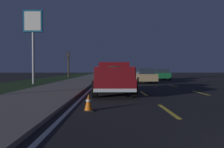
{
  "coord_description": "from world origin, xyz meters",
  "views": [
    {
      "loc": [
        -2.25,
        3.73,
        1.4
      ],
      "look_at": [
        11.19,
        3.61,
        1.13
      ],
      "focal_mm": 32.82,
      "sensor_mm": 36.0,
      "label": 1
    }
  ],
  "objects": [
    {
      "name": "lane_markings",
      "position": [
        31.12,
        2.95,
        0.0
      ],
      "size": [
        108.51,
        7.04,
        0.01
      ],
      "color": "yellow",
      "rests_on": "ground"
    },
    {
      "name": "sedan_green",
      "position": [
        26.25,
        -3.35,
        0.78
      ],
      "size": [
        4.44,
        2.09,
        1.54
      ],
      "color": "#14592D",
      "rests_on": "ground"
    },
    {
      "name": "sedan_white",
      "position": [
        40.42,
        3.51,
        0.78
      ],
      "size": [
        4.44,
        2.09,
        1.54
      ],
      "color": "silver",
      "rests_on": "ground"
    },
    {
      "name": "pickup_truck",
      "position": [
        9.93,
        3.5,
        0.98
      ],
      "size": [
        5.43,
        2.29,
        1.87
      ],
      "color": "maroon",
      "rests_on": "ground"
    },
    {
      "name": "ground",
      "position": [
        27.0,
        0.0,
        0.0
      ],
      "size": [
        144.0,
        144.0,
        0.0
      ],
      "primitive_type": "plane",
      "color": "black"
    },
    {
      "name": "traffic_cone_near",
      "position": [
        4.71,
        4.47,
        0.28
      ],
      "size": [
        0.36,
        0.36,
        0.58
      ],
      "color": "black",
      "rests_on": "ground"
    },
    {
      "name": "bare_tree_far",
      "position": [
        36.34,
        11.6,
        2.49
      ],
      "size": [
        2.27,
        1.12,
        5.09
      ],
      "color": "#423323",
      "rests_on": "ground"
    },
    {
      "name": "sidewalk_shoulder",
      "position": [
        27.0,
        7.45,
        0.06
      ],
      "size": [
        108.0,
        4.0,
        0.12
      ],
      "primitive_type": "cube",
      "color": "slate",
      "rests_on": "ground"
    },
    {
      "name": "grass_verge",
      "position": [
        27.0,
        12.45,
        0.0
      ],
      "size": [
        108.0,
        6.0,
        0.01
      ],
      "primitive_type": "cube",
      "color": "#1E3819",
      "rests_on": "ground"
    },
    {
      "name": "gas_price_sign",
      "position": [
        18.17,
        11.38,
        5.52
      ],
      "size": [
        0.27,
        1.9,
        7.32
      ],
      "color": "#99999E",
      "rests_on": "ground"
    },
    {
      "name": "sedan_tan",
      "position": [
        19.4,
        0.04,
        0.78
      ],
      "size": [
        4.42,
        2.05,
        1.54
      ],
      "color": "#9E845B",
      "rests_on": "ground"
    }
  ]
}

